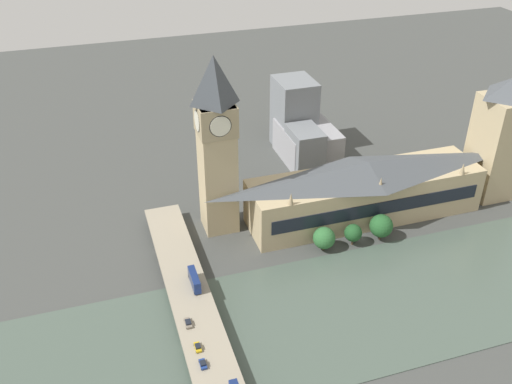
{
  "coord_description": "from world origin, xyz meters",
  "views": [
    {
      "loc": [
        -164.2,
        97.43,
        137.09
      ],
      "look_at": [
        19.49,
        38.57,
        17.91
      ],
      "focal_mm": 40.0,
      "sensor_mm": 36.0,
      "label": 1
    }
  ],
  "objects_px": {
    "parliament_hall": "(365,189)",
    "victoria_tower": "(501,137)",
    "road_bridge": "(202,334)",
    "double_decker_bus_lead": "(194,279)",
    "clock_tower": "(217,142)",
    "car_northbound_lead": "(198,347)",
    "car_southbound_lead": "(188,323)",
    "car_southbound_mid": "(203,364)"
  },
  "relations": [
    {
      "from": "victoria_tower",
      "to": "car_southbound_lead",
      "type": "distance_m",
      "value": 157.56
    },
    {
      "from": "car_southbound_mid",
      "to": "parliament_hall",
      "type": "bearing_deg",
      "value": -52.97
    },
    {
      "from": "victoria_tower",
      "to": "car_southbound_mid",
      "type": "height_order",
      "value": "victoria_tower"
    },
    {
      "from": "road_bridge",
      "to": "car_southbound_lead",
      "type": "bearing_deg",
      "value": 37.09
    },
    {
      "from": "double_decker_bus_lead",
      "to": "car_southbound_lead",
      "type": "xyz_separation_m",
      "value": [
        -17.88,
        6.11,
        -1.96
      ]
    },
    {
      "from": "car_southbound_lead",
      "to": "car_northbound_lead",
      "type": "bearing_deg",
      "value": -176.59
    },
    {
      "from": "clock_tower",
      "to": "road_bridge",
      "type": "distance_m",
      "value": 74.08
    },
    {
      "from": "clock_tower",
      "to": "victoria_tower",
      "type": "xyz_separation_m",
      "value": [
        -10.83,
        -123.78,
        -11.4
      ]
    },
    {
      "from": "victoria_tower",
      "to": "double_decker_bus_lead",
      "type": "relative_size",
      "value": 5.36
    },
    {
      "from": "double_decker_bus_lead",
      "to": "car_southbound_mid",
      "type": "bearing_deg",
      "value": 171.33
    },
    {
      "from": "victoria_tower",
      "to": "parliament_hall",
      "type": "bearing_deg",
      "value": 90.05
    },
    {
      "from": "road_bridge",
      "to": "car_southbound_mid",
      "type": "bearing_deg",
      "value": 168.01
    },
    {
      "from": "parliament_hall",
      "to": "double_decker_bus_lead",
      "type": "height_order",
      "value": "parliament_hall"
    },
    {
      "from": "car_northbound_lead",
      "to": "car_southbound_mid",
      "type": "distance_m",
      "value": 6.89
    },
    {
      "from": "double_decker_bus_lead",
      "to": "car_southbound_lead",
      "type": "relative_size",
      "value": 2.38
    },
    {
      "from": "victoria_tower",
      "to": "road_bridge",
      "type": "xyz_separation_m",
      "value": [
        -50.87,
        145.58,
        -23.31
      ]
    },
    {
      "from": "car_northbound_lead",
      "to": "car_southbound_lead",
      "type": "bearing_deg",
      "value": 3.41
    },
    {
      "from": "clock_tower",
      "to": "car_northbound_lead",
      "type": "relative_size",
      "value": 18.21
    },
    {
      "from": "road_bridge",
      "to": "double_decker_bus_lead",
      "type": "distance_m",
      "value": 22.91
    },
    {
      "from": "parliament_hall",
      "to": "car_southbound_lead",
      "type": "relative_size",
      "value": 21.46
    },
    {
      "from": "parliament_hall",
      "to": "road_bridge",
      "type": "xyz_separation_m",
      "value": [
        -50.82,
        82.11,
        -8.82
      ]
    },
    {
      "from": "parliament_hall",
      "to": "car_northbound_lead",
      "type": "height_order",
      "value": "parliament_hall"
    },
    {
      "from": "road_bridge",
      "to": "car_southbound_lead",
      "type": "distance_m",
      "value": 6.0
    },
    {
      "from": "clock_tower",
      "to": "car_southbound_mid",
      "type": "height_order",
      "value": "clock_tower"
    },
    {
      "from": "double_decker_bus_lead",
      "to": "road_bridge",
      "type": "bearing_deg",
      "value": 173.31
    },
    {
      "from": "road_bridge",
      "to": "car_southbound_lead",
      "type": "relative_size",
      "value": 32.6
    },
    {
      "from": "parliament_hall",
      "to": "car_southbound_mid",
      "type": "bearing_deg",
      "value": 127.03
    },
    {
      "from": "clock_tower",
      "to": "car_southbound_lead",
      "type": "bearing_deg",
      "value": 156.13
    },
    {
      "from": "clock_tower",
      "to": "car_northbound_lead",
      "type": "xyz_separation_m",
      "value": [
        -68.04,
        24.62,
        -33.03
      ]
    },
    {
      "from": "double_decker_bus_lead",
      "to": "car_northbound_lead",
      "type": "height_order",
      "value": "double_decker_bus_lead"
    },
    {
      "from": "parliament_hall",
      "to": "victoria_tower",
      "type": "bearing_deg",
      "value": -89.95
    },
    {
      "from": "car_northbound_lead",
      "to": "car_southbound_lead",
      "type": "distance_m",
      "value": 10.96
    },
    {
      "from": "car_northbound_lead",
      "to": "car_southbound_lead",
      "type": "height_order",
      "value": "car_northbound_lead"
    },
    {
      "from": "car_southbound_lead",
      "to": "victoria_tower",
      "type": "bearing_deg",
      "value": -72.75
    },
    {
      "from": "parliament_hall",
      "to": "victoria_tower",
      "type": "xyz_separation_m",
      "value": [
        0.06,
        -63.47,
        14.5
      ]
    },
    {
      "from": "car_southbound_lead",
      "to": "road_bridge",
      "type": "bearing_deg",
      "value": -142.91
    },
    {
      "from": "parliament_hall",
      "to": "victoria_tower",
      "type": "distance_m",
      "value": 65.1
    },
    {
      "from": "car_northbound_lead",
      "to": "victoria_tower",
      "type": "bearing_deg",
      "value": -68.92
    },
    {
      "from": "parliament_hall",
      "to": "road_bridge",
      "type": "bearing_deg",
      "value": 121.75
    },
    {
      "from": "victoria_tower",
      "to": "road_bridge",
      "type": "height_order",
      "value": "victoria_tower"
    },
    {
      "from": "parliament_hall",
      "to": "victoria_tower",
      "type": "height_order",
      "value": "victoria_tower"
    },
    {
      "from": "road_bridge",
      "to": "parliament_hall",
      "type": "bearing_deg",
      "value": -58.25
    }
  ]
}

